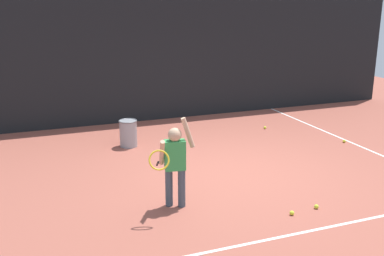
% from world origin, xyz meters
% --- Properties ---
extents(ground_plane, '(20.00, 20.00, 0.00)m').
position_xyz_m(ground_plane, '(0.00, 0.00, 0.00)').
color(ground_plane, '#9E5142').
extents(court_line_baseline, '(9.00, 0.05, 0.00)m').
position_xyz_m(court_line_baseline, '(0.00, -2.31, 0.00)').
color(court_line_baseline, white).
rests_on(court_line_baseline, ground).
extents(court_line_sideline, '(0.05, 9.00, 0.00)m').
position_xyz_m(court_line_sideline, '(3.19, 1.00, 0.00)').
color(court_line_sideline, white).
rests_on(court_line_sideline, ground).
extents(back_fence_windscreen, '(13.48, 0.08, 2.97)m').
position_xyz_m(back_fence_windscreen, '(0.00, 4.01, 1.49)').
color(back_fence_windscreen, black).
rests_on(back_fence_windscreen, ground).
extents(fence_post_1, '(0.09, 0.09, 3.12)m').
position_xyz_m(fence_post_1, '(-2.20, 4.07, 1.56)').
color(fence_post_1, slate).
rests_on(fence_post_1, ground).
extents(fence_post_2, '(0.09, 0.09, 3.12)m').
position_xyz_m(fence_post_2, '(2.20, 4.07, 1.56)').
color(fence_post_2, slate).
rests_on(fence_post_2, ground).
extents(fence_post_3, '(0.09, 0.09, 3.12)m').
position_xyz_m(fence_post_3, '(6.59, 4.07, 1.56)').
color(fence_post_3, slate).
rests_on(fence_post_3, ground).
extents(tennis_player, '(0.80, 0.57, 1.35)m').
position_xyz_m(tennis_player, '(-1.36, -0.97, 0.73)').
color(tennis_player, '#3F4C59').
rests_on(tennis_player, ground).
extents(ball_hopper, '(0.38, 0.38, 0.56)m').
position_xyz_m(ball_hopper, '(-1.35, 2.08, 0.29)').
color(ball_hopper, gray).
rests_on(ball_hopper, ground).
extents(tennis_ball_0, '(0.07, 0.07, 0.07)m').
position_xyz_m(tennis_ball_0, '(0.11, -1.83, 0.03)').
color(tennis_ball_0, '#CCE033').
rests_on(tennis_ball_0, ground).
extents(tennis_ball_1, '(0.07, 0.07, 0.07)m').
position_xyz_m(tennis_ball_1, '(1.98, 2.22, 0.03)').
color(tennis_ball_1, '#CCE033').
rests_on(tennis_ball_1, ground).
extents(tennis_ball_2, '(0.07, 0.07, 0.07)m').
position_xyz_m(tennis_ball_2, '(3.04, 0.68, 0.03)').
color(tennis_ball_2, '#CCE033').
rests_on(tennis_ball_2, ground).
extents(tennis_ball_3, '(0.07, 0.07, 0.07)m').
position_xyz_m(tennis_ball_3, '(0.56, -1.78, 0.03)').
color(tennis_ball_3, '#CCE033').
rests_on(tennis_ball_3, ground).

